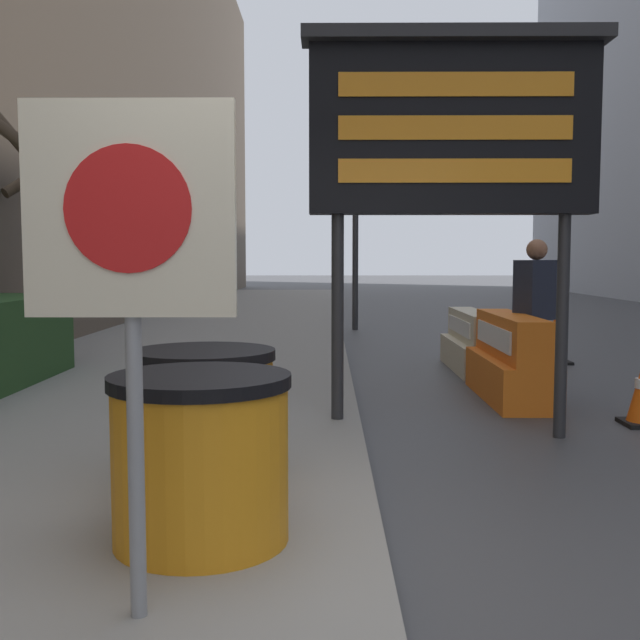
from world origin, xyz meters
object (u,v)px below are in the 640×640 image
(warning_sign, at_px, (130,248))
(traffic_light_near_curb, at_px, (356,193))
(pedestrian_worker, at_px, (536,303))
(traffic_cone_mid, at_px, (555,338))
(message_board, at_px, (453,130))
(barrel_drum_middle, at_px, (204,415))
(jersey_barrier_cream, at_px, (472,344))
(barrel_drum_foreground, at_px, (201,457))
(jersey_barrier_orange_near, at_px, (510,362))

(warning_sign, xyz_separation_m, traffic_light_near_curb, (1.28, 12.49, 1.26))
(traffic_light_near_curb, relative_size, pedestrian_worker, 2.28)
(traffic_cone_mid, bearing_deg, message_board, -116.80)
(warning_sign, bearing_deg, message_board, 63.57)
(warning_sign, relative_size, pedestrian_worker, 1.12)
(message_board, relative_size, pedestrian_worker, 1.94)
(warning_sign, relative_size, traffic_cone_mid, 2.53)
(traffic_light_near_curb, distance_m, pedestrian_worker, 7.53)
(barrel_drum_middle, bearing_deg, jersey_barrier_cream, 64.24)
(barrel_drum_foreground, relative_size, message_board, 0.26)
(traffic_cone_mid, bearing_deg, warning_sign, -116.64)
(barrel_drum_foreground, xyz_separation_m, traffic_light_near_curb, (1.17, 11.74, 2.21))
(message_board, distance_m, traffic_light_near_curb, 9.11)
(message_board, distance_m, traffic_cone_mid, 5.28)
(jersey_barrier_cream, xyz_separation_m, pedestrian_worker, (0.33, -1.76, 0.64))
(traffic_light_near_curb, bearing_deg, jersey_barrier_cream, -76.20)
(jersey_barrier_orange_near, distance_m, pedestrian_worker, 0.74)
(barrel_drum_middle, xyz_separation_m, warning_sign, (0.03, -1.68, 0.95))
(barrel_drum_foreground, bearing_deg, jersey_barrier_cream, 68.64)
(barrel_drum_foreground, xyz_separation_m, barrel_drum_middle, (-0.14, 0.92, 0.00))
(warning_sign, bearing_deg, pedestrian_worker, 61.37)
(barrel_drum_middle, relative_size, warning_sign, 0.45)
(traffic_cone_mid, xyz_separation_m, pedestrian_worker, (-0.95, -2.36, 0.62))
(message_board, bearing_deg, barrel_drum_middle, -134.99)
(barrel_drum_foreground, bearing_deg, message_board, 59.10)
(jersey_barrier_orange_near, relative_size, traffic_light_near_curb, 0.49)
(message_board, bearing_deg, traffic_light_near_curb, 92.58)
(barrel_drum_foreground, height_order, traffic_light_near_curb, traffic_light_near_curb)
(barrel_drum_foreground, relative_size, traffic_light_near_curb, 0.22)
(barrel_drum_foreground, height_order, message_board, message_board)
(barrel_drum_middle, height_order, pedestrian_worker, pedestrian_worker)
(jersey_barrier_cream, height_order, traffic_cone_mid, jersey_barrier_cream)
(barrel_drum_middle, distance_m, traffic_light_near_curb, 11.11)
(barrel_drum_foreground, distance_m, traffic_light_near_curb, 12.00)
(barrel_drum_foreground, xyz_separation_m, jersey_barrier_orange_near, (2.49, 4.31, -0.16))
(barrel_drum_middle, bearing_deg, jersey_barrier_orange_near, 52.22)
(barrel_drum_foreground, height_order, pedestrian_worker, pedestrian_worker)
(barrel_drum_middle, distance_m, traffic_cone_mid, 7.19)
(message_board, xyz_separation_m, jersey_barrier_orange_near, (0.91, 1.67, -2.08))
(pedestrian_worker, bearing_deg, jersey_barrier_orange_near, 7.10)
(warning_sign, distance_m, traffic_light_near_curb, 12.62)
(barrel_drum_foreground, xyz_separation_m, traffic_cone_mid, (3.76, 6.96, -0.19))
(message_board, relative_size, jersey_barrier_orange_near, 1.75)
(barrel_drum_middle, height_order, message_board, message_board)
(traffic_cone_mid, distance_m, traffic_light_near_curb, 5.94)
(traffic_light_near_curb, bearing_deg, traffic_cone_mid, -61.48)
(jersey_barrier_cream, bearing_deg, jersey_barrier_orange_near, -90.00)
(jersey_barrier_cream, bearing_deg, pedestrian_worker, -79.37)
(message_board, height_order, pedestrian_worker, message_board)
(jersey_barrier_cream, relative_size, traffic_cone_mid, 2.53)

